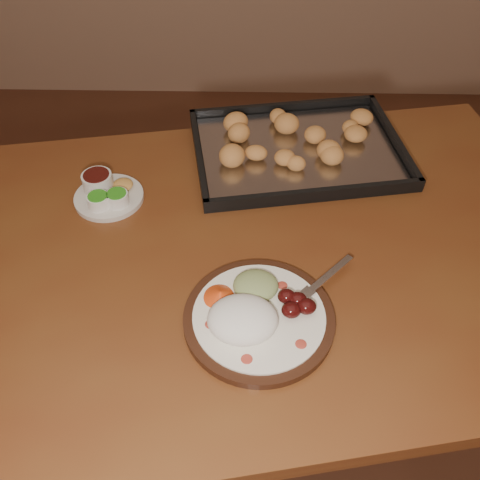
{
  "coord_description": "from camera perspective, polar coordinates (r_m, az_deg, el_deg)",
  "views": [
    {
      "loc": [
        0.1,
        -0.64,
        1.55
      ],
      "look_at": [
        0.09,
        0.11,
        0.77
      ],
      "focal_mm": 40.0,
      "sensor_mm": 36.0,
      "label": 1
    }
  ],
  "objects": [
    {
      "name": "ground",
      "position": [
        1.68,
        -3.26,
        -21.44
      ],
      "size": [
        4.0,
        4.0,
        0.0
      ],
      "primitive_type": "plane",
      "color": "#592F1E",
      "rests_on": "ground"
    },
    {
      "name": "baking_tray",
      "position": [
        1.34,
        6.21,
        9.77
      ],
      "size": [
        0.56,
        0.45,
        0.05
      ],
      "rotation": [
        0.0,
        0.0,
        0.17
      ],
      "color": "black",
      "rests_on": "dining_table"
    },
    {
      "name": "dining_table",
      "position": [
        1.17,
        -1.69,
        -4.46
      ],
      "size": [
        1.64,
        1.15,
        0.75
      ],
      "rotation": [
        0.0,
        0.0,
        0.18
      ],
      "color": "brown",
      "rests_on": "ground"
    },
    {
      "name": "dinner_plate",
      "position": [
        0.97,
        1.6,
        -7.93
      ],
      "size": [
        0.32,
        0.29,
        0.06
      ],
      "rotation": [
        0.0,
        0.0,
        0.48
      ],
      "color": "black",
      "rests_on": "dining_table"
    },
    {
      "name": "condiment_saucer",
      "position": [
        1.24,
        -14.08,
        4.95
      ],
      "size": [
        0.15,
        0.15,
        0.05
      ],
      "rotation": [
        0.0,
        0.0,
        0.54
      ],
      "color": "beige",
      "rests_on": "dining_table"
    }
  ]
}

